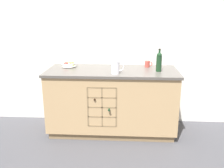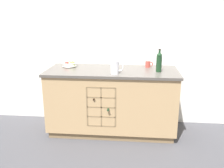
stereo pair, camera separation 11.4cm
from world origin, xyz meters
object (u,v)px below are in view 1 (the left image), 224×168
at_px(fruit_bowl, 69,64).
at_px(white_pitcher, 116,67).
at_px(standing_wine_bottle, 159,61).
at_px(ceramic_mug, 148,64).

relative_size(fruit_bowl, white_pitcher, 1.33).
bearing_deg(fruit_bowl, white_pitcher, -27.89).
xyz_separation_m(white_pitcher, standing_wine_bottle, (0.58, 0.18, 0.05)).
height_order(white_pitcher, ceramic_mug, white_pitcher).
xyz_separation_m(fruit_bowl, white_pitcher, (0.71, -0.38, 0.05)).
xyz_separation_m(fruit_bowl, standing_wine_bottle, (1.29, -0.20, 0.10)).
bearing_deg(ceramic_mug, standing_wine_bottle, -63.52).
bearing_deg(fruit_bowl, standing_wine_bottle, -8.71).
relative_size(fruit_bowl, ceramic_mug, 2.05).
relative_size(white_pitcher, standing_wine_bottle, 0.55).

